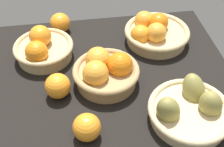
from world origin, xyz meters
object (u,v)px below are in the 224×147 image
Objects in this scene: basket_near_right at (43,48)px; basket_center at (106,71)px; basket_far_left_pears at (190,109)px; loose_orange_back_gap at (87,127)px; basket_near_left at (155,32)px; loose_orange_side_gap at (60,23)px; loose_orange_front_gap at (58,86)px.

basket_center is at bearing 142.86° from basket_near_right.
basket_far_left_pears is 30.12cm from loose_orange_back_gap.
loose_orange_side_gap is at bearing -18.52° from basket_near_left.
loose_orange_side_gap is (5.94, -51.54, -0.01)cm from loose_orange_back_gap.
basket_far_left_pears is 3.17× the size of loose_orange_side_gap.
loose_orange_back_gap is (-7.54, 16.91, -0.08)cm from loose_orange_front_gap.
loose_orange_back_gap is at bearing 96.57° from loose_orange_side_gap.
loose_orange_front_gap is (37.59, -14.86, 0.34)cm from basket_far_left_pears.
basket_near_left is 1.16× the size of basket_near_right.
basket_center is 2.69× the size of loose_orange_front_gap.
basket_near_left is at bearing -138.04° from basket_center.
basket_far_left_pears reaches higher than loose_orange_front_gap.
basket_near_right is at bearing -38.66° from basket_far_left_pears.
basket_near_right is at bearing 5.05° from basket_near_left.
loose_orange_back_gap is at bearing 3.91° from basket_far_left_pears.
basket_center is at bearing -166.68° from loose_orange_front_gap.
basket_near_right is 2.67× the size of loose_orange_back_gap.
basket_near_right is at bearing -75.62° from loose_orange_front_gap.
loose_orange_back_gap is at bearing 68.81° from basket_center.
basket_near_left is 37.14cm from loose_orange_side_gap.
basket_center is 25.63cm from basket_near_right.
basket_near_left is 37.70cm from basket_far_left_pears.
loose_orange_back_gap is (29.28, 39.74, -0.09)cm from basket_near_left.
basket_far_left_pears is (-0.77, 37.69, -0.35)cm from basket_near_left.
loose_orange_back_gap is (7.98, 20.58, -0.72)cm from basket_center.
loose_orange_front_gap is at bearing 31.80° from basket_near_left.
loose_orange_side_gap is (13.92, -30.95, -0.72)cm from basket_center.
loose_orange_side_gap is at bearing -83.43° from loose_orange_back_gap.
basket_near_right reaches higher than loose_orange_front_gap.
basket_near_left reaches higher than loose_orange_back_gap.
loose_orange_side_gap is at bearing -112.80° from basket_near_right.
basket_near_right is at bearing -37.14° from basket_center.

